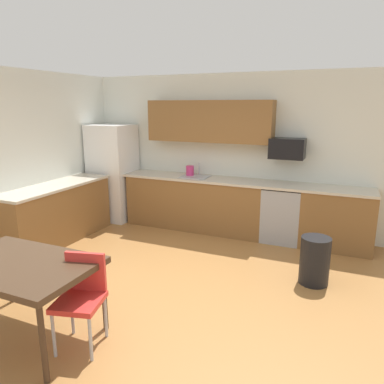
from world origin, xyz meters
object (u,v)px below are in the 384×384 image
object	(u,v)px
oven_range	(282,213)
kettle	(190,171)
refrigerator	(113,173)
microwave	(287,148)
dining_table	(19,268)
trash_bin	(315,260)
chair_near_table	(82,293)

from	to	relation	value
oven_range	kettle	distance (m)	1.76
refrigerator	microwave	distance (m)	3.28
microwave	dining_table	xyz separation A→B (m)	(-1.81, -3.65, -0.80)
refrigerator	trash_bin	world-z (taller)	refrigerator
microwave	kettle	distance (m)	1.73
microwave	trash_bin	world-z (taller)	microwave
trash_bin	kettle	xyz separation A→B (m)	(-2.30, 1.40, 0.72)
refrigerator	kettle	xyz separation A→B (m)	(1.56, 0.13, 0.11)
oven_range	trash_bin	bearing A→B (deg)	-64.87
chair_near_table	trash_bin	size ratio (longest dim) A/B	1.42
oven_range	chair_near_table	bearing A→B (deg)	-109.79
dining_table	trash_bin	xyz separation A→B (m)	(2.44, 2.20, -0.40)
chair_near_table	kettle	xyz separation A→B (m)	(-0.44, 3.46, 0.52)
kettle	chair_near_table	bearing A→B (deg)	-82.75
kettle	dining_table	bearing A→B (deg)	-92.30
refrigerator	trash_bin	xyz separation A→B (m)	(3.85, -1.27, -0.61)
chair_near_table	microwave	bearing A→B (deg)	70.74
oven_range	chair_near_table	distance (m)	3.62
microwave	oven_range	bearing A→B (deg)	-90.00
microwave	chair_near_table	xyz separation A→B (m)	(-1.23, -3.51, -1.00)
dining_table	chair_near_table	distance (m)	0.63
dining_table	trash_bin	world-z (taller)	dining_table
dining_table	kettle	distance (m)	3.62
refrigerator	oven_range	size ratio (longest dim) A/B	1.99
oven_range	kettle	xyz separation A→B (m)	(-1.67, 0.05, 0.56)
microwave	trash_bin	bearing A→B (deg)	-66.41
oven_range	trash_bin	xyz separation A→B (m)	(0.63, -1.35, -0.16)
oven_range	trash_bin	distance (m)	1.50
refrigerator	kettle	distance (m)	1.57
refrigerator	dining_table	bearing A→B (deg)	-67.89
microwave	chair_near_table	world-z (taller)	microwave
microwave	dining_table	world-z (taller)	microwave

